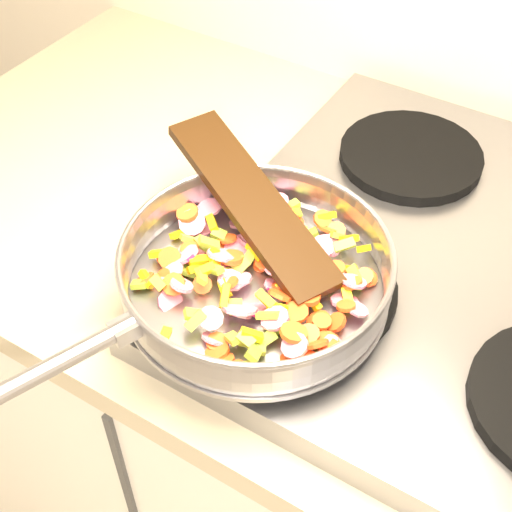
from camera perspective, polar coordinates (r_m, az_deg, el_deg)
The scene contains 6 objects.
cooktop at distance 0.87m, azimuth 16.82°, elevation -1.55°, with size 0.60×0.60×0.04m, color #939399.
grate_fl at distance 0.79m, azimuth 4.41°, elevation -2.70°, with size 0.19×0.19×0.02m, color black.
grate_bl at distance 0.98m, azimuth 12.28°, elevation 7.84°, with size 0.19×0.19×0.02m, color black.
saute_pan at distance 0.75m, azimuth -0.15°, elevation -1.16°, with size 0.33×0.48×0.06m.
vegetable_heap at distance 0.76m, azimuth 0.32°, elevation -1.44°, with size 0.26×0.26×0.05m.
wooden_spatula at distance 0.80m, azimuth -0.32°, elevation 4.34°, with size 0.28×0.06×0.01m, color black.
Camera 1 is at (-0.62, 1.05, 1.54)m, focal length 50.00 mm.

